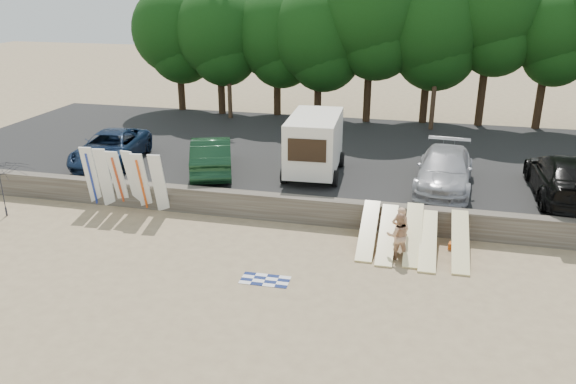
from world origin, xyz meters
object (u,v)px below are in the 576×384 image
car_1 (212,155)px  car_2 (445,170)px  beachgoer_b (398,236)px  beach_umbrella (4,190)px  beachgoer_a (400,229)px  cooler (412,235)px  car_0 (111,148)px  car_3 (565,177)px  box_trailer (314,142)px

car_1 → car_2: size_ratio=0.92×
beachgoer_b → beach_umbrella: beach_umbrella is taller
car_2 → beachgoer_a: 5.08m
car_2 → beach_umbrella: 17.30m
cooler → beach_umbrella: size_ratio=0.16×
car_0 → cooler: size_ratio=13.76×
car_0 → car_3: car_3 is taller
box_trailer → car_1: box_trailer is taller
car_0 → car_2: size_ratio=1.00×
car_0 → car_1: car_1 is taller
car_0 → beachgoer_a: car_0 is taller
beachgoer_b → car_2: bearing=-118.4°
beachgoer_a → beachgoer_b: beachgoer_b is taller
beachgoer_b → cooler: 1.75m
car_0 → car_3: 19.31m
beachgoer_a → beach_umbrella: (-14.97, -0.51, 0.30)m
car_1 → car_2: car_1 is taller
car_0 → car_3: (19.31, 0.05, 0.12)m
car_2 → car_3: car_3 is taller
beachgoer_b → cooler: bearing=-118.8°
car_2 → car_3: (4.48, -0.12, 0.08)m
car_2 → car_0: bearing=-174.7°
beachgoer_a → beachgoer_b: size_ratio=0.99×
beachgoer_a → box_trailer: bearing=-58.2°
car_3 → beachgoer_a: car_3 is taller
car_0 → beach_umbrella: (-1.62, -5.16, -0.33)m
beachgoer_b → beachgoer_a: bearing=-106.2°
box_trailer → cooler: bearing=-46.2°
car_1 → beach_umbrella: 8.28m
beach_umbrella → car_0: bearing=72.5°
car_2 → beachgoer_b: (-1.52, -5.36, -0.67)m
car_3 → box_trailer: bearing=-2.4°
beach_umbrella → car_2: bearing=17.9°
car_0 → car_2: (14.83, 0.17, 0.03)m
car_1 → beachgoer_b: bearing=129.3°
car_2 → beachgoer_b: size_ratio=3.30×
beachgoer_a → car_0: bearing=-24.7°
cooler → beach_umbrella: 15.50m
box_trailer → beach_umbrella: size_ratio=1.73×
beachgoer_a → beach_umbrella: beach_umbrella is taller
car_0 → car_1: (4.98, -0.18, 0.07)m
car_2 → beachgoer_b: car_2 is taller
car_1 → beach_umbrella: bearing=17.2°
box_trailer → beachgoer_b: box_trailer is taller
cooler → beachgoer_b: bearing=-100.1°
car_3 → beach_umbrella: (-20.94, -5.20, -0.45)m
beach_umbrella → cooler: bearing=5.7°
car_3 → beachgoer_b: (-6.00, -5.23, -0.75)m
car_2 → cooler: 4.14m
car_3 → beachgoer_a: (-5.97, -4.69, -0.75)m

